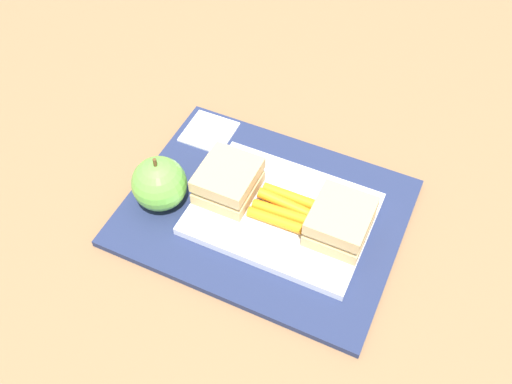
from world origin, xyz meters
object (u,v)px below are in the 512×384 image
sandwich_half_left (340,222)px  sandwich_half_right (228,181)px  food_tray (282,214)px  carrot_sticks_bundle (282,208)px  apple (159,184)px  paper_napkin (209,132)px

sandwich_half_left → sandwich_half_right: size_ratio=1.00×
food_tray → sandwich_half_right: size_ratio=2.88×
carrot_sticks_bundle → apple: bearing=15.7°
carrot_sticks_bundle → apple: apple is taller
sandwich_half_left → paper_napkin: sandwich_half_left is taller
sandwich_half_right → apple: 0.09m
apple → paper_napkin: (0.00, -0.14, -0.04)m
food_tray → carrot_sticks_bundle: 0.01m
food_tray → carrot_sticks_bundle: carrot_sticks_bundle is taller
apple → paper_napkin: 0.15m
carrot_sticks_bundle → food_tray: bearing=6.6°
sandwich_half_left → sandwich_half_right: (0.16, 0.00, 0.00)m
food_tray → sandwich_half_left: (-0.08, 0.00, 0.03)m
carrot_sticks_bundle → apple: size_ratio=0.92×
sandwich_half_left → carrot_sticks_bundle: 0.08m
sandwich_half_right → sandwich_half_left: bearing=180.0°
sandwich_half_left → paper_napkin: 0.26m
paper_napkin → sandwich_half_left: bearing=157.8°
carrot_sticks_bundle → paper_napkin: (0.16, -0.10, -0.02)m
carrot_sticks_bundle → paper_napkin: 0.19m
sandwich_half_left → carrot_sticks_bundle: (0.08, -0.00, -0.01)m
sandwich_half_right → apple: (0.08, 0.04, 0.00)m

